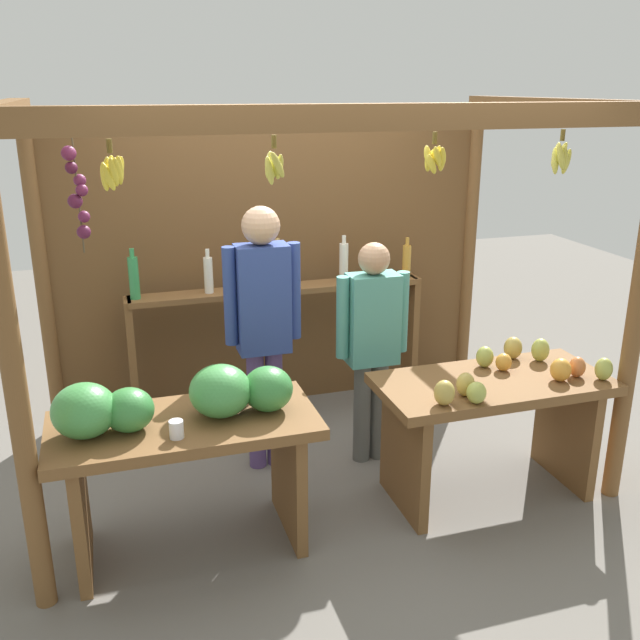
% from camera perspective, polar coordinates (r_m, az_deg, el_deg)
% --- Properties ---
extents(ground_plane, '(12.00, 12.00, 0.00)m').
position_cam_1_polar(ground_plane, '(4.85, -0.69, -11.00)').
color(ground_plane, slate).
rests_on(ground_plane, ground).
extents(market_stall, '(3.37, 2.03, 2.30)m').
position_cam_1_polar(market_stall, '(4.77, -2.37, 5.82)').
color(market_stall, brown).
rests_on(market_stall, ground).
extents(fruit_counter_left, '(1.37, 0.64, 1.02)m').
position_cam_1_polar(fruit_counter_left, '(3.73, -11.13, -8.76)').
color(fruit_counter_left, brown).
rests_on(fruit_counter_left, ground).
extents(fruit_counter_right, '(1.37, 0.67, 0.90)m').
position_cam_1_polar(fruit_counter_right, '(4.33, 13.84, -6.76)').
color(fruit_counter_right, brown).
rests_on(fruit_counter_right, ground).
extents(bottle_shelf_unit, '(2.16, 0.22, 1.35)m').
position_cam_1_polar(bottle_shelf_unit, '(5.16, -3.40, 0.42)').
color(bottle_shelf_unit, brown).
rests_on(bottle_shelf_unit, ground).
extents(vendor_man, '(0.48, 0.23, 1.71)m').
position_cam_1_polar(vendor_man, '(4.37, -4.61, 0.39)').
color(vendor_man, '#574079').
rests_on(vendor_man, ground).
extents(vendor_woman, '(0.48, 0.20, 1.47)m').
position_cam_1_polar(vendor_woman, '(4.49, 4.22, -1.26)').
color(vendor_woman, '#545551').
rests_on(vendor_woman, ground).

